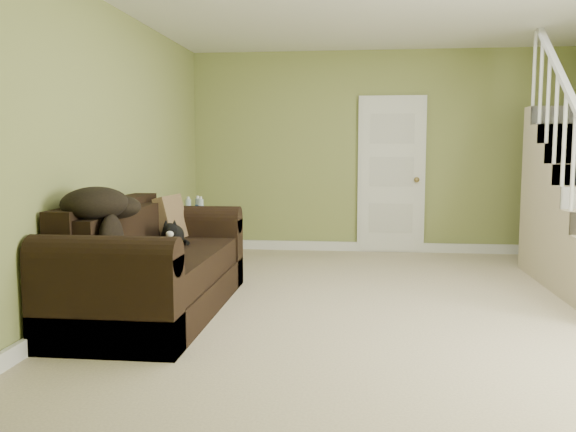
% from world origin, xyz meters
% --- Properties ---
extents(floor, '(5.00, 5.50, 0.01)m').
position_xyz_m(floor, '(0.00, 0.00, 0.00)').
color(floor, tan).
rests_on(floor, ground).
extents(wall_back, '(5.00, 0.04, 2.60)m').
position_xyz_m(wall_back, '(0.00, 2.75, 1.30)').
color(wall_back, '#88934F').
rests_on(wall_back, floor).
extents(wall_front, '(5.00, 0.04, 2.60)m').
position_xyz_m(wall_front, '(0.00, -2.75, 1.30)').
color(wall_front, '#88934F').
rests_on(wall_front, floor).
extents(wall_left, '(0.04, 5.50, 2.60)m').
position_xyz_m(wall_left, '(-2.50, 0.00, 1.30)').
color(wall_left, '#88934F').
rests_on(wall_left, floor).
extents(baseboard_back, '(5.00, 0.04, 0.12)m').
position_xyz_m(baseboard_back, '(0.00, 2.72, 0.06)').
color(baseboard_back, white).
rests_on(baseboard_back, floor).
extents(baseboard_left, '(0.04, 5.50, 0.12)m').
position_xyz_m(baseboard_left, '(-2.47, 0.00, 0.06)').
color(baseboard_left, white).
rests_on(baseboard_left, floor).
extents(door, '(0.86, 0.12, 2.02)m').
position_xyz_m(door, '(0.10, 2.71, 1.01)').
color(door, white).
rests_on(door, floor).
extents(sofa, '(1.00, 2.33, 0.92)m').
position_xyz_m(sofa, '(-2.02, -0.49, 0.35)').
color(sofa, black).
rests_on(sofa, floor).
extents(side_table, '(0.47, 0.47, 0.79)m').
position_xyz_m(side_table, '(-2.22, 1.69, 0.29)').
color(side_table, black).
rests_on(side_table, floor).
extents(cat, '(0.30, 0.53, 0.26)m').
position_xyz_m(cat, '(-1.94, -0.17, 0.60)').
color(cat, black).
rests_on(cat, sofa).
extents(banana, '(0.10, 0.18, 0.05)m').
position_xyz_m(banana, '(-1.76, -0.81, 0.52)').
color(banana, yellow).
rests_on(banana, sofa).
extents(throw_pillow, '(0.25, 0.44, 0.43)m').
position_xyz_m(throw_pillow, '(-2.07, 0.27, 0.70)').
color(throw_pillow, '#49311D').
rests_on(throw_pillow, sofa).
extents(throw_blanket, '(0.49, 0.62, 0.24)m').
position_xyz_m(throw_blanket, '(-2.22, -1.07, 0.95)').
color(throw_blanket, black).
rests_on(throw_blanket, sofa).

